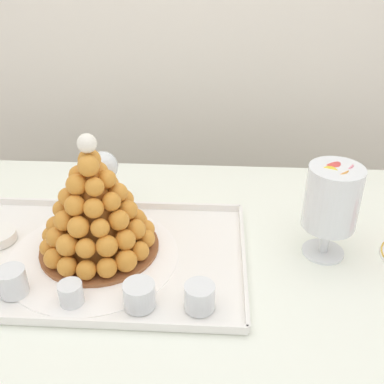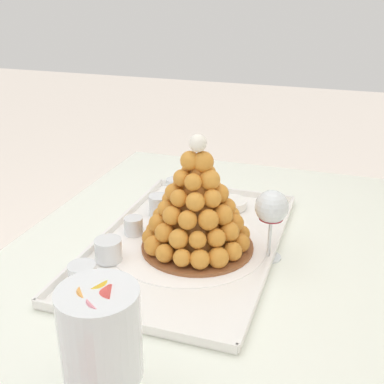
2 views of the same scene
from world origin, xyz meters
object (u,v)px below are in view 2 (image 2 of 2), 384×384
Objects in this scene: croquembouche at (197,207)px; dessert_cup_centre at (134,227)px; dessert_cup_mid_left at (159,206)px; dessert_cup_right at (83,277)px; macaron_goblet at (101,336)px; creme_brulee_ramekin at (231,203)px; dessert_cup_mid_right at (109,251)px; wine_glass at (272,209)px; dessert_cup_left at (175,189)px; serving_tray at (188,245)px.

dessert_cup_centre is (-0.02, -0.17, -0.09)m from croquembouche.
dessert_cup_mid_left reaches higher than dessert_cup_right.
croquembouche is at bearing -177.10° from macaron_goblet.
croquembouche reaches higher than creme_brulee_ramekin.
dessert_cup_mid_right is (0.14, -0.00, 0.00)m from dessert_cup_centre.
wine_glass is at bearing 126.71° from dessert_cup_right.
croquembouche reaches higher than wine_glass.
dessert_cup_right is (0.25, -0.00, 0.00)m from dessert_cup_centre.
dessert_cup_centre is 0.77× the size of dessert_cup_mid_right.
dessert_cup_right is at bearing -53.29° from wine_glass.
creme_brulee_ramekin is (0.02, 0.18, -0.01)m from dessert_cup_left.
creme_brulee_ramekin is 0.78m from macaron_goblet.
serving_tray is 11.96× the size of dessert_cup_left.
croquembouche is 1.22× the size of macaron_goblet.
wine_glass is (0.23, 0.15, 0.11)m from creme_brulee_ramekin.
dessert_cup_mid_left is (-0.14, -0.15, -0.08)m from croquembouche.
dessert_cup_mid_left is at bearing 176.87° from dessert_cup_right.
dessert_cup_centre is 0.28× the size of wine_glass.
creme_brulee_ramekin is (-0.25, 0.02, -0.10)m from croquembouche.
creme_brulee_ramekin is at bearing 84.15° from dessert_cup_left.
dessert_cup_mid_right is 0.46m from macaron_goblet.
macaron_goblet reaches higher than dessert_cup_left.
croquembouche is 0.18m from wine_glass.
dessert_cup_mid_left is at bearing -164.68° from macaron_goblet.
dessert_cup_mid_left is 0.38m from dessert_cup_right.
dessert_cup_mid_right is (0.39, -0.02, -0.00)m from dessert_cup_left.
dessert_cup_centre is at bearing 179.96° from dessert_cup_right.
dessert_cup_mid_right is (0.13, -0.15, 0.03)m from serving_tray.
dessert_cup_right reaches higher than serving_tray.
dessert_cup_left is at bearing -149.79° from croquembouche.
dessert_cup_mid_right is at bearing -27.68° from creme_brulee_ramekin.
macaron_goblet is at bearing 5.51° from serving_tray.
dessert_cup_centre is (0.12, -0.02, -0.01)m from dessert_cup_mid_left.
dessert_cup_left is at bearing -178.16° from dessert_cup_mid_left.
dessert_cup_left reaches higher than dessert_cup_right.
dessert_cup_mid_right is (0.26, -0.02, -0.00)m from dessert_cup_mid_left.
dessert_cup_mid_right is 0.12m from dessert_cup_right.
macaron_goblet is (0.77, 0.01, 0.13)m from creme_brulee_ramekin.
croquembouche reaches higher than dessert_cup_left.
dessert_cup_mid_right is (0.12, -0.17, -0.08)m from croquembouche.
dessert_cup_right is at bearing 0.30° from dessert_cup_mid_right.
dessert_cup_left is 0.99× the size of dessert_cup_mid_left.
dessert_cup_mid_right is at bearing -153.06° from macaron_goblet.
dessert_cup_centre is at bearing -92.32° from serving_tray.
macaron_goblet is at bearing 20.64° from dessert_cup_centre.
dessert_cup_mid_left is at bearing 170.67° from dessert_cup_centre.
wine_glass is at bearing 90.97° from dessert_cup_centre.
dessert_cup_left is 0.18m from creme_brulee_ramekin.
dessert_cup_left reaches higher than dessert_cup_mid_right.
dessert_cup_left is (-0.27, -0.16, -0.08)m from croquembouche.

